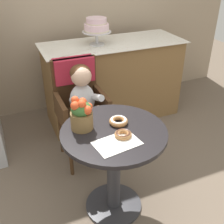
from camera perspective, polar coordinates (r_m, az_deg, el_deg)
The scene contains 10 objects.
ground_plane at distance 2.34m, azimuth 0.32°, elevation -18.55°, with size 8.00×8.00×0.00m, color #6B5B4C.
cafe_table at distance 1.98m, azimuth 0.36°, elevation -8.85°, with size 0.72×0.72×0.72m.
wicker_chair at distance 2.51m, azimuth -6.92°, elevation 3.52°, with size 0.42×0.45×0.95m.
seated_child at distance 2.36m, azimuth -5.87°, elevation 2.79°, with size 0.27×0.32×0.73m.
paper_napkin at distance 1.74m, azimuth 1.02°, elevation -6.41°, with size 0.28×0.18×0.00m, color white.
donut_front at distance 1.79m, azimuth 2.29°, elevation -4.55°, with size 0.11×0.11×0.03m.
donut_mid at distance 1.92m, azimuth 1.33°, elevation -1.85°, with size 0.13×0.13×0.04m.
flower_vase at distance 1.83m, azimuth -6.27°, elevation -0.31°, with size 0.16×0.15×0.24m.
display_counter at distance 3.23m, azimuth 0.23°, elevation 6.43°, with size 1.56×0.62×0.90m.
tiered_cake_stand at distance 2.96m, azimuth -3.19°, elevation 17.06°, with size 0.30×0.30×0.27m.
Camera 1 is at (-0.61, -1.41, 1.76)m, focal length 44.62 mm.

